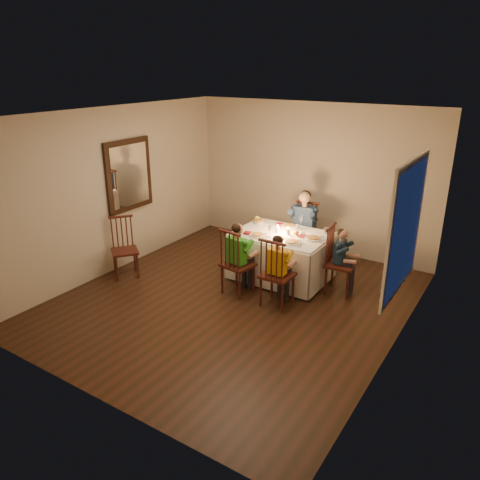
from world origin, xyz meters
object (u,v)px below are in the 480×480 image
Objects in this scene: chair_near_left at (238,293)px; child_yellow at (276,304)px; child_green at (238,293)px; chair_near_right at (276,304)px; adult at (302,261)px; chair_extra at (127,276)px; chair_end at (338,292)px; serving_bowl at (259,222)px; chair_adult at (302,261)px; dining_table at (281,247)px; child_teal at (338,292)px.

chair_near_left is 0.98× the size of child_yellow.
child_green is (0.00, 0.00, 0.00)m from chair_near_left.
child_green reaches higher than chair_near_right.
adult reaches higher than chair_near_right.
chair_extra is at bearing -142.86° from adult.
chair_end is 1.70m from serving_bowl.
serving_bowl is (-0.53, -0.57, 0.77)m from adult.
adult is at bearing -91.74° from chair_near_left.
chair_near_right is 5.24× the size of serving_bowl.
chair_end is 0.94× the size of child_green.
chair_extra is 1.88m from child_green.
chair_near_right is 0.65m from child_green.
chair_adult and chair_end have the same top height.
chair_end is at bearing -44.97° from adult.
child_green is (-0.29, -0.79, -0.54)m from dining_table.
child_yellow reaches higher than chair_adult.
child_green is at bearing -76.11° from serving_bowl.
serving_bowl is (-0.25, 1.01, 0.77)m from child_green.
chair_adult is 1.00× the size of chair_end.
serving_bowl is (-0.53, -0.57, 0.77)m from chair_adult.
chair_near_left is at bearing 118.03° from child_teal.
child_green is (-0.65, 0.01, 0.00)m from chair_near_right.
chair_near_left is 0.94× the size of child_green.
chair_near_left is 1.50m from chair_end.
serving_bowl reaches higher than dining_table.
dining_table is 1.00m from chair_near_left.
child_teal is at bearing -30.28° from chair_extra.
chair_adult is at bearing -91.74° from child_green.
dining_table is 1.42× the size of chair_end.
dining_table is at bearing -101.82° from chair_near_left.
chair_extra is 0.97× the size of child_teal.
child_green is 0.65m from child_yellow.
chair_near_right is 1.06× the size of chair_extra.
dining_table is 1.03m from chair_near_right.
dining_table reaches higher than adult.
child_yellow is at bearing -42.58° from chair_extra.
child_green is 1.50m from child_teal.
dining_table is at bearing -65.33° from child_yellow.
child_yellow is (0.37, -1.59, 0.00)m from adult.
chair_near_left is at bearing -0.60° from chair_near_right.
chair_near_left is 5.24× the size of serving_bowl.
dining_table reaches higher than child_teal.
child_teal is (0.60, 0.83, 0.00)m from child_yellow.
chair_end is 0.00m from child_teal.
chair_near_left is 1.30m from serving_bowl.
dining_table is 1.16× the size of adult.
child_yellow is at bearing -0.00° from chair_near_right.
child_yellow is 1.03m from child_teal.
chair_adult is 1.10m from serving_bowl.
chair_end is at bearing -44.97° from chair_adult.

